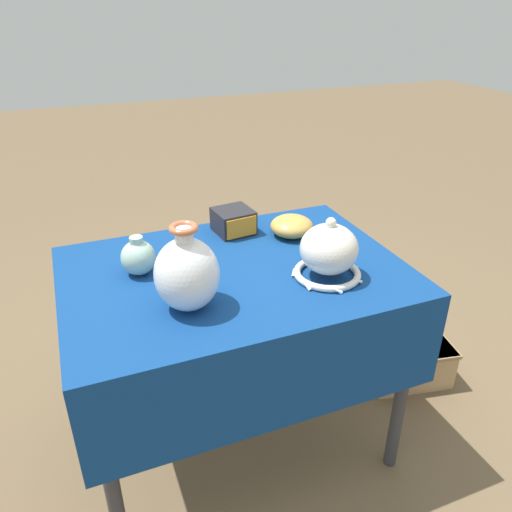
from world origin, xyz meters
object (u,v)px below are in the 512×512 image
Objects in this scene: vase_dome_bell at (329,253)px; wooden_crate at (406,357)px; jar_round_celadon at (138,257)px; bowl_shallow_ochre at (292,226)px; mosaic_tile_box at (234,221)px; vase_tall_bulbous at (187,273)px.

vase_dome_bell is 0.56× the size of wooden_crate.
vase_dome_bell is at bearing -23.55° from jar_round_celadon.
bowl_shallow_ochre is (0.56, 0.08, -0.02)m from jar_round_celadon.
jar_round_celadon is 1.31m from wooden_crate.
vase_dome_bell is 0.45m from mosaic_tile_box.
vase_dome_bell is 0.95m from wooden_crate.
wooden_crate is (1.10, -0.02, -0.71)m from jar_round_celadon.
vase_dome_bell is (0.44, 0.01, -0.03)m from vase_tall_bulbous.
mosaic_tile_box reaches higher than bowl_shallow_ochre.
vase_tall_bulbous reaches higher than wooden_crate.
vase_tall_bulbous reaches higher than jar_round_celadon.
vase_tall_bulbous is 0.26m from jar_round_celadon.
mosaic_tile_box is at bearing 25.81° from jar_round_celadon.
vase_tall_bulbous is at bearing -68.72° from jar_round_celadon.
vase_tall_bulbous is 0.44m from vase_dome_bell.
vase_tall_bulbous reaches higher than mosaic_tile_box.
vase_dome_bell reaches higher than mosaic_tile_box.
wooden_crate is (0.72, -0.20, -0.69)m from mosaic_tile_box.
vase_tall_bulbous is 1.69× the size of mosaic_tile_box.
wooden_crate is (0.56, 0.21, -0.73)m from vase_dome_bell.
vase_dome_bell is at bearing 1.04° from vase_tall_bulbous.
bowl_shallow_ochre is at bearing 34.27° from vase_tall_bulbous.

